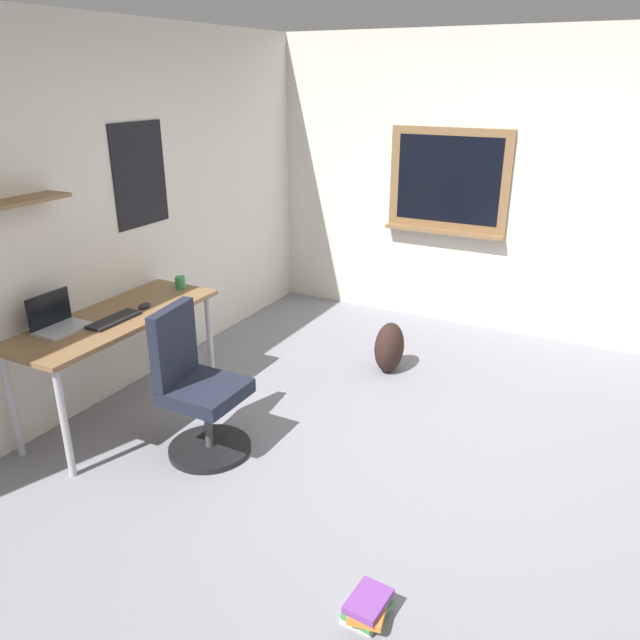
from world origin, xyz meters
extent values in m
plane|color=gray|center=(0.00, 0.00, 0.00)|extent=(5.20, 5.20, 0.00)
cube|color=silver|center=(0.00, 2.45, 1.30)|extent=(5.00, 0.10, 2.60)
cube|color=olive|center=(-0.84, 2.30, 1.55)|extent=(0.68, 0.20, 0.02)
cube|color=black|center=(0.29, 2.39, 1.55)|extent=(0.52, 0.01, 0.74)
cube|color=silver|center=(2.45, 0.00, 1.30)|extent=(0.10, 5.00, 2.60)
cube|color=olive|center=(2.38, 0.72, 1.35)|extent=(0.04, 1.10, 0.90)
cube|color=black|center=(2.37, 0.72, 1.35)|extent=(0.01, 0.94, 0.76)
cube|color=olive|center=(2.34, 0.72, 0.89)|extent=(0.12, 1.10, 0.03)
cube|color=olive|center=(-0.40, 2.08, 0.73)|extent=(1.48, 0.57, 0.03)
cylinder|color=#B7B7BC|center=(-1.08, 1.86, 0.36)|extent=(0.04, 0.04, 0.72)
cylinder|color=#B7B7BC|center=(0.28, 1.86, 0.36)|extent=(0.04, 0.04, 0.72)
cylinder|color=#B7B7BC|center=(-1.08, 2.31, 0.36)|extent=(0.04, 0.04, 0.72)
cylinder|color=#B7B7BC|center=(0.28, 2.31, 0.36)|extent=(0.04, 0.04, 0.72)
cylinder|color=black|center=(-0.49, 1.29, 0.02)|extent=(0.52, 0.52, 0.04)
cylinder|color=#4C4C51|center=(-0.49, 1.29, 0.21)|extent=(0.05, 0.05, 0.34)
cube|color=#1E2333|center=(-0.49, 1.29, 0.42)|extent=(0.44, 0.44, 0.09)
cube|color=#1E2333|center=(-0.52, 1.49, 0.71)|extent=(0.41, 0.12, 0.48)
cube|color=#ADAFB5|center=(-0.73, 2.18, 0.76)|extent=(0.31, 0.21, 0.02)
cube|color=black|center=(-0.73, 2.28, 0.87)|extent=(0.31, 0.01, 0.21)
cube|color=black|center=(-0.47, 2.01, 0.76)|extent=(0.37, 0.13, 0.02)
ellipsoid|color=#262628|center=(-0.19, 2.01, 0.76)|extent=(0.10, 0.06, 0.03)
cylinder|color=#338C4C|center=(0.24, 2.06, 0.79)|extent=(0.08, 0.08, 0.09)
ellipsoid|color=black|center=(1.11, 0.72, 0.20)|extent=(0.32, 0.22, 0.41)
cube|color=silver|center=(-1.20, -0.10, 0.02)|extent=(0.21, 0.16, 0.03)
cube|color=#3D934C|center=(-1.21, -0.12, 0.04)|extent=(0.23, 0.18, 0.02)
cube|color=orange|center=(-1.22, -0.13, 0.07)|extent=(0.23, 0.19, 0.03)
cube|color=#7A3D99|center=(-1.22, -0.12, 0.11)|extent=(0.22, 0.16, 0.03)
camera|label=1|loc=(-3.12, -0.89, 2.23)|focal=34.74mm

